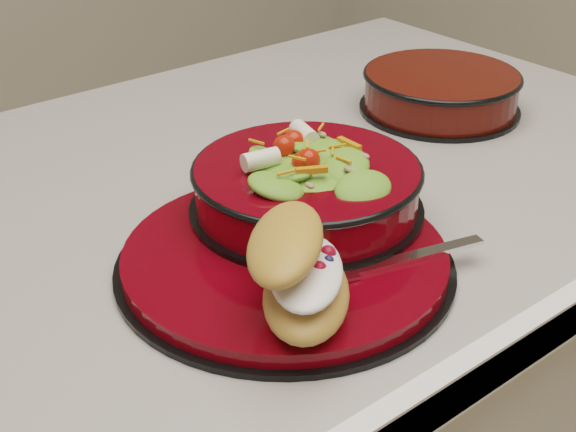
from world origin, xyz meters
TOP-DOWN VIEW (x-y plane):
  - dinner_plate at (-0.04, -0.17)m, footprint 0.32×0.32m
  - salad_bowl at (0.02, -0.12)m, footprint 0.23×0.23m
  - croissant at (-0.09, -0.25)m, footprint 0.14×0.15m
  - fork at (0.02, -0.24)m, footprint 0.17×0.06m
  - extra_bowl at (0.36, 0.00)m, footprint 0.21×0.21m

SIDE VIEW (x-z plane):
  - dinner_plate at x=-0.04m, z-range 0.90..0.92m
  - fork at x=0.02m, z-range 0.92..0.92m
  - extra_bowl at x=0.36m, z-range 0.90..0.96m
  - salad_bowl at x=0.02m, z-range 0.91..1.00m
  - croissant at x=-0.09m, z-range 0.92..1.00m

